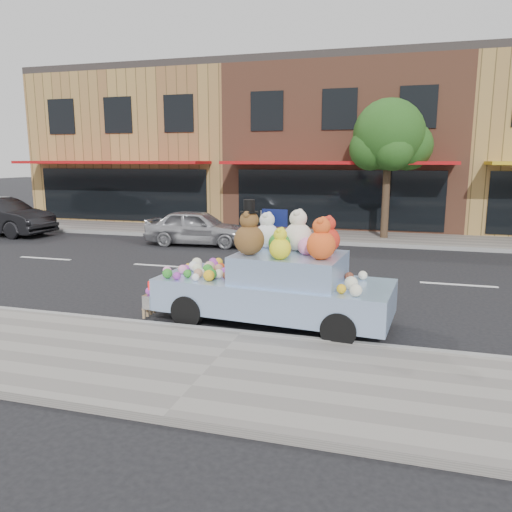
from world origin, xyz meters
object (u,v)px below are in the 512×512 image
(car_silver, at_px, (198,227))
(street_tree, at_px, (389,141))
(car_dark, at_px, (0,217))
(art_car, at_px, (275,282))

(car_silver, bearing_deg, street_tree, -69.01)
(car_silver, xyz_separation_m, car_dark, (-8.63, 0.03, 0.11))
(car_dark, bearing_deg, art_car, -115.67)
(street_tree, distance_m, car_silver, 7.69)
(art_car, bearing_deg, car_dark, 155.08)
(car_dark, bearing_deg, car_silver, -85.85)
(street_tree, relative_size, car_silver, 1.40)
(car_dark, xyz_separation_m, art_car, (13.39, -7.74, 0.06))
(car_dark, bearing_deg, street_tree, -74.82)
(street_tree, xyz_separation_m, car_silver, (-6.43, -2.91, -3.06))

